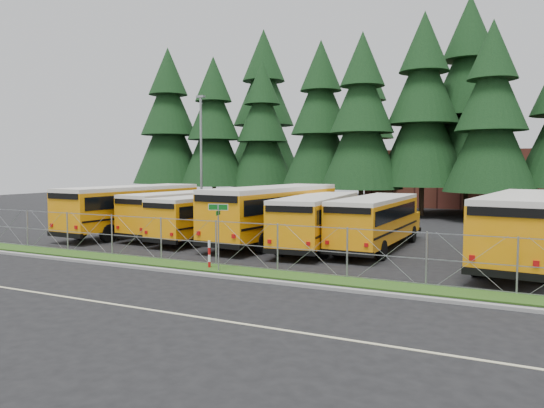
% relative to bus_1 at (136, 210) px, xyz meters
% --- Properties ---
extents(ground, '(120.00, 120.00, 0.00)m').
position_rel_bus_1_xyz_m(ground, '(11.25, -5.64, -1.55)').
color(ground, black).
rests_on(ground, ground).
extents(curb, '(50.00, 0.25, 0.12)m').
position_rel_bus_1_xyz_m(curb, '(11.25, -8.74, -1.49)').
color(curb, gray).
rests_on(curb, ground).
extents(grass_verge, '(50.00, 1.40, 0.06)m').
position_rel_bus_1_xyz_m(grass_verge, '(11.25, -7.34, -1.52)').
color(grass_verge, '#204313').
rests_on(grass_verge, ground).
extents(road_lane_line, '(50.00, 0.12, 0.01)m').
position_rel_bus_1_xyz_m(road_lane_line, '(11.25, -13.64, -1.54)').
color(road_lane_line, beige).
rests_on(road_lane_line, ground).
extents(chainlink_fence, '(44.00, 0.10, 2.00)m').
position_rel_bus_1_xyz_m(chainlink_fence, '(11.25, -6.64, -0.55)').
color(chainlink_fence, gray).
rests_on(chainlink_fence, ground).
extents(brick_building, '(22.00, 10.00, 6.00)m').
position_rel_bus_1_xyz_m(brick_building, '(17.25, 34.36, 1.45)').
color(brick_building, brown).
rests_on(brick_building, ground).
extents(bus_1, '(3.58, 11.96, 3.09)m').
position_rel_bus_1_xyz_m(bus_1, '(0.00, 0.00, 0.00)').
color(bus_1, orange).
rests_on(bus_1, ground).
extents(bus_2, '(3.39, 10.67, 2.75)m').
position_rel_bus_1_xyz_m(bus_2, '(3.27, 1.00, -0.17)').
color(bus_2, orange).
rests_on(bus_2, ground).
extents(bus_3, '(3.06, 10.25, 2.65)m').
position_rel_bus_1_xyz_m(bus_3, '(5.76, 0.09, -0.22)').
color(bus_3, orange).
rests_on(bus_3, ground).
extents(bus_4, '(3.98, 12.45, 3.21)m').
position_rel_bus_1_xyz_m(bus_4, '(9.69, 0.64, 0.06)').
color(bus_4, orange).
rests_on(bus_4, ground).
extents(bus_5, '(3.55, 10.86, 2.80)m').
position_rel_bus_1_xyz_m(bus_5, '(12.47, -0.01, -0.15)').
color(bus_5, orange).
rests_on(bus_5, ground).
extents(bus_6, '(2.58, 10.55, 2.76)m').
position_rel_bus_1_xyz_m(bus_6, '(15.38, 0.84, -0.17)').
color(bus_6, orange).
rests_on(bus_6, ground).
extents(bus_east, '(4.08, 12.30, 3.16)m').
position_rel_bus_1_xyz_m(bus_east, '(22.36, -0.76, 0.04)').
color(bus_east, orange).
rests_on(bus_east, ground).
extents(street_sign, '(0.81, 0.54, 2.81)m').
position_rel_bus_1_xyz_m(street_sign, '(11.09, -7.78, 0.49)').
color(street_sign, gray).
rests_on(street_sign, ground).
extents(striped_bollard, '(0.11, 0.11, 1.20)m').
position_rel_bus_1_xyz_m(striped_bollard, '(10.38, -7.39, -0.95)').
color(striped_bollard, '#B20C0C').
rests_on(striped_bollard, ground).
extents(light_standard, '(0.70, 0.35, 10.14)m').
position_rel_bus_1_xyz_m(light_standard, '(-2.24, 10.77, 3.96)').
color(light_standard, gray).
rests_on(light_standard, ground).
extents(conifer_0, '(7.64, 7.64, 16.89)m').
position_rel_bus_1_xyz_m(conifer_0, '(-12.66, 20.09, 6.90)').
color(conifer_0, black).
rests_on(conifer_0, ground).
extents(conifer_1, '(7.04, 7.04, 15.58)m').
position_rel_bus_1_xyz_m(conifer_1, '(-7.30, 20.62, 6.24)').
color(conifer_1, black).
rests_on(conifer_1, ground).
extents(conifer_2, '(6.83, 6.83, 15.10)m').
position_rel_bus_1_xyz_m(conifer_2, '(-2.65, 22.60, 6.01)').
color(conifer_2, black).
rests_on(conifer_2, ground).
extents(conifer_3, '(7.33, 7.33, 16.20)m').
position_rel_bus_1_xyz_m(conifer_3, '(4.26, 21.29, 6.56)').
color(conifer_3, black).
rests_on(conifer_3, ground).
extents(conifer_4, '(7.22, 7.22, 15.96)m').
position_rel_bus_1_xyz_m(conifer_4, '(9.00, 18.99, 6.43)').
color(conifer_4, black).
rests_on(conifer_4, ground).
extents(conifer_5, '(7.96, 7.96, 17.61)m').
position_rel_bus_1_xyz_m(conifer_5, '(13.82, 21.14, 7.26)').
color(conifer_5, black).
rests_on(conifer_5, ground).
extents(conifer_6, '(7.07, 7.07, 15.64)m').
position_rel_bus_1_xyz_m(conifer_6, '(19.48, 18.60, 6.28)').
color(conifer_6, black).
rests_on(conifer_6, ground).
extents(conifer_10, '(8.94, 8.94, 19.77)m').
position_rel_bus_1_xyz_m(conifer_10, '(-5.32, 28.08, 8.34)').
color(conifer_10, black).
rests_on(conifer_10, ground).
extents(conifer_11, '(7.29, 7.29, 16.13)m').
position_rel_bus_1_xyz_m(conifer_11, '(6.28, 30.09, 6.52)').
color(conifer_11, black).
rests_on(conifer_11, ground).
extents(conifer_12, '(8.79, 8.79, 19.45)m').
position_rel_bus_1_xyz_m(conifer_12, '(17.13, 24.39, 8.18)').
color(conifer_12, black).
rests_on(conifer_12, ground).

